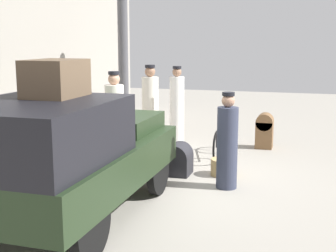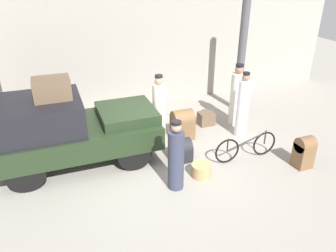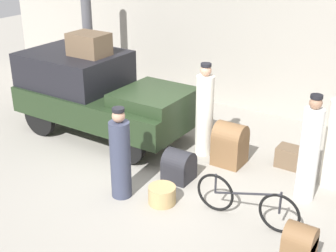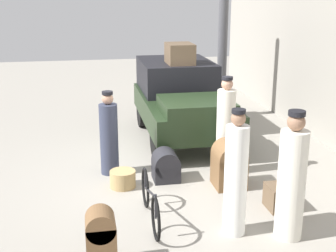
{
  "view_description": "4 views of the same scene",
  "coord_description": "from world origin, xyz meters",
  "px_view_note": "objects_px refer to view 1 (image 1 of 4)",
  "views": [
    {
      "loc": [
        -7.49,
        -2.16,
        2.43
      ],
      "look_at": [
        0.2,
        0.2,
        0.95
      ],
      "focal_mm": 50.0,
      "sensor_mm": 36.0,
      "label": 1
    },
    {
      "loc": [
        -2.24,
        -6.33,
        4.43
      ],
      "look_at": [
        0.2,
        0.2,
        0.95
      ],
      "focal_mm": 35.0,
      "sensor_mm": 36.0,
      "label": 2
    },
    {
      "loc": [
        4.4,
        -6.21,
        4.3
      ],
      "look_at": [
        0.2,
        0.2,
        0.95
      ],
      "focal_mm": 50.0,
      "sensor_mm": 36.0,
      "label": 3
    },
    {
      "loc": [
        8.42,
        -1.32,
        3.42
      ],
      "look_at": [
        0.2,
        0.2,
        0.95
      ],
      "focal_mm": 50.0,
      "sensor_mm": 36.0,
      "label": 4
    }
  ],
  "objects_px": {
    "porter_carrying_trunk": "(227,145)",
    "suitcase_tan_flat": "(128,142)",
    "wicker_basket": "(223,167)",
    "trunk_umber_medium": "(134,142)",
    "porter_lifting_near_truck": "(150,108)",
    "trunk_on_truck_roof": "(56,78)",
    "bicycle": "(221,141)",
    "porter_with_bicycle": "(177,110)",
    "trunk_large_brown": "(264,130)",
    "truck": "(65,153)",
    "trunk_barrel_dark": "(178,160)",
    "conductor_in_dark_uniform": "(115,126)"
  },
  "relations": [
    {
      "from": "trunk_umber_medium",
      "to": "suitcase_tan_flat",
      "type": "bearing_deg",
      "value": 27.59
    },
    {
      "from": "bicycle",
      "to": "porter_carrying_trunk",
      "type": "height_order",
      "value": "porter_carrying_trunk"
    },
    {
      "from": "conductor_in_dark_uniform",
      "to": "trunk_barrel_dark",
      "type": "height_order",
      "value": "conductor_in_dark_uniform"
    },
    {
      "from": "porter_lifting_near_truck",
      "to": "trunk_on_truck_roof",
      "type": "bearing_deg",
      "value": -174.21
    },
    {
      "from": "truck",
      "to": "trunk_large_brown",
      "type": "bearing_deg",
      "value": -22.18
    },
    {
      "from": "truck",
      "to": "suitcase_tan_flat",
      "type": "height_order",
      "value": "truck"
    },
    {
      "from": "trunk_barrel_dark",
      "to": "trunk_on_truck_roof",
      "type": "relative_size",
      "value": 0.73
    },
    {
      "from": "suitcase_tan_flat",
      "to": "trunk_large_brown",
      "type": "distance_m",
      "value": 3.11
    },
    {
      "from": "truck",
      "to": "trunk_umber_medium",
      "type": "xyz_separation_m",
      "value": [
        3.08,
        0.22,
        -0.53
      ]
    },
    {
      "from": "trunk_umber_medium",
      "to": "bicycle",
      "type": "bearing_deg",
      "value": -56.07
    },
    {
      "from": "porter_lifting_near_truck",
      "to": "truck",
      "type": "bearing_deg",
      "value": -174.03
    },
    {
      "from": "suitcase_tan_flat",
      "to": "porter_carrying_trunk",
      "type": "bearing_deg",
      "value": -128.11
    },
    {
      "from": "porter_carrying_trunk",
      "to": "suitcase_tan_flat",
      "type": "bearing_deg",
      "value": 51.89
    },
    {
      "from": "truck",
      "to": "trunk_umber_medium",
      "type": "distance_m",
      "value": 3.14
    },
    {
      "from": "bicycle",
      "to": "suitcase_tan_flat",
      "type": "relative_size",
      "value": 3.75
    },
    {
      "from": "porter_with_bicycle",
      "to": "trunk_barrel_dark",
      "type": "height_order",
      "value": "porter_with_bicycle"
    },
    {
      "from": "conductor_in_dark_uniform",
      "to": "porter_carrying_trunk",
      "type": "bearing_deg",
      "value": -99.9
    },
    {
      "from": "conductor_in_dark_uniform",
      "to": "trunk_large_brown",
      "type": "height_order",
      "value": "conductor_in_dark_uniform"
    },
    {
      "from": "porter_with_bicycle",
      "to": "trunk_barrel_dark",
      "type": "xyz_separation_m",
      "value": [
        -2.1,
        -0.62,
        -0.6
      ]
    },
    {
      "from": "wicker_basket",
      "to": "trunk_on_truck_roof",
      "type": "relative_size",
      "value": 0.58
    },
    {
      "from": "porter_lifting_near_truck",
      "to": "trunk_on_truck_roof",
      "type": "xyz_separation_m",
      "value": [
        -5.1,
        -0.52,
        1.1
      ]
    },
    {
      "from": "wicker_basket",
      "to": "porter_carrying_trunk",
      "type": "bearing_deg",
      "value": -165.67
    },
    {
      "from": "suitcase_tan_flat",
      "to": "trunk_barrel_dark",
      "type": "bearing_deg",
      "value": -133.42
    },
    {
      "from": "suitcase_tan_flat",
      "to": "trunk_large_brown",
      "type": "height_order",
      "value": "trunk_large_brown"
    },
    {
      "from": "porter_lifting_near_truck",
      "to": "porter_carrying_trunk",
      "type": "height_order",
      "value": "porter_lifting_near_truck"
    },
    {
      "from": "conductor_in_dark_uniform",
      "to": "trunk_umber_medium",
      "type": "relative_size",
      "value": 2.23
    },
    {
      "from": "suitcase_tan_flat",
      "to": "trunk_umber_medium",
      "type": "xyz_separation_m",
      "value": [
        -1.0,
        -0.52,
        0.23
      ]
    },
    {
      "from": "truck",
      "to": "bicycle",
      "type": "distance_m",
      "value": 4.4
    },
    {
      "from": "porter_with_bicycle",
      "to": "conductor_in_dark_uniform",
      "type": "bearing_deg",
      "value": 166.33
    },
    {
      "from": "truck",
      "to": "bicycle",
      "type": "bearing_deg",
      "value": -18.04
    },
    {
      "from": "bicycle",
      "to": "trunk_umber_medium",
      "type": "bearing_deg",
      "value": 123.93
    },
    {
      "from": "truck",
      "to": "porter_with_bicycle",
      "type": "height_order",
      "value": "porter_with_bicycle"
    },
    {
      "from": "truck",
      "to": "porter_carrying_trunk",
      "type": "distance_m",
      "value": 2.77
    },
    {
      "from": "bicycle",
      "to": "porter_lifting_near_truck",
      "type": "bearing_deg",
      "value": 66.75
    },
    {
      "from": "trunk_barrel_dark",
      "to": "trunk_umber_medium",
      "type": "distance_m",
      "value": 1.17
    },
    {
      "from": "porter_lifting_near_truck",
      "to": "conductor_in_dark_uniform",
      "type": "xyz_separation_m",
      "value": [
        -2.5,
        -0.18,
        0.01
      ]
    },
    {
      "from": "bicycle",
      "to": "porter_with_bicycle",
      "type": "bearing_deg",
      "value": 64.02
    },
    {
      "from": "suitcase_tan_flat",
      "to": "trunk_large_brown",
      "type": "bearing_deg",
      "value": -68.33
    },
    {
      "from": "wicker_basket",
      "to": "trunk_umber_medium",
      "type": "height_order",
      "value": "trunk_umber_medium"
    },
    {
      "from": "trunk_barrel_dark",
      "to": "porter_lifting_near_truck",
      "type": "bearing_deg",
      "value": 29.82
    },
    {
      "from": "porter_lifting_near_truck",
      "to": "trunk_large_brown",
      "type": "xyz_separation_m",
      "value": [
        0.29,
        -2.65,
        -0.43
      ]
    },
    {
      "from": "trunk_barrel_dark",
      "to": "suitcase_tan_flat",
      "type": "height_order",
      "value": "trunk_barrel_dark"
    },
    {
      "from": "porter_lifting_near_truck",
      "to": "trunk_large_brown",
      "type": "height_order",
      "value": "porter_lifting_near_truck"
    },
    {
      "from": "porter_carrying_trunk",
      "to": "bicycle",
      "type": "bearing_deg",
      "value": 12.94
    },
    {
      "from": "bicycle",
      "to": "trunk_on_truck_roof",
      "type": "distance_m",
      "value": 4.79
    },
    {
      "from": "porter_carrying_trunk",
      "to": "trunk_large_brown",
      "type": "height_order",
      "value": "porter_carrying_trunk"
    },
    {
      "from": "porter_lifting_near_truck",
      "to": "suitcase_tan_flat",
      "type": "relative_size",
      "value": 4.06
    },
    {
      "from": "porter_carrying_trunk",
      "to": "trunk_large_brown",
      "type": "relative_size",
      "value": 2.01
    },
    {
      "from": "porter_with_bicycle",
      "to": "suitcase_tan_flat",
      "type": "relative_size",
      "value": 4.05
    },
    {
      "from": "truck",
      "to": "wicker_basket",
      "type": "bearing_deg",
      "value": -30.65
    }
  ]
}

